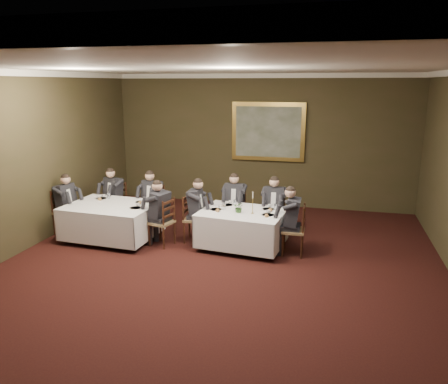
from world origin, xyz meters
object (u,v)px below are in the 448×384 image
at_px(chair_main_backleft, 235,220).
at_px(centerpiece, 239,207).
at_px(candlestick, 253,205).
at_px(table_second, 112,219).
at_px(diner_sec_backright, 153,206).
at_px(chair_sec_backright, 154,216).
at_px(diner_sec_endleft, 66,211).
at_px(painting, 268,132).
at_px(diner_main_endleft, 195,218).
at_px(chair_main_endleft, 194,228).
at_px(chair_main_backright, 274,224).
at_px(chair_sec_endright, 162,232).
at_px(table_main, 242,226).
at_px(chair_sec_backleft, 116,212).
at_px(diner_sec_backleft, 115,203).
at_px(diner_main_endright, 293,229).
at_px(chair_main_endright, 293,240).
at_px(diner_main_backright, 274,214).
at_px(diner_main_backleft, 235,210).
at_px(chair_sec_endleft, 66,221).

bearing_deg(chair_main_backleft, centerpiece, 107.47).
bearing_deg(candlestick, table_second, -178.04).
distance_m(table_second, diner_sec_backright, 1.07).
height_order(chair_sec_backright, diner_sec_endleft, diner_sec_endleft).
bearing_deg(painting, diner_main_endleft, -108.25).
bearing_deg(chair_main_endleft, diner_sec_backright, -118.53).
bearing_deg(chair_main_backright, candlestick, 71.66).
bearing_deg(chair_main_backright, table_second, 17.46).
distance_m(diner_main_endleft, candlestick, 1.34).
distance_m(table_second, chair_sec_endright, 1.18).
xyz_separation_m(table_main, chair_sec_backleft, (-3.22, 0.78, -0.17)).
bearing_deg(diner_sec_backright, chair_sec_backright, -90.00).
bearing_deg(diner_sec_backleft, diner_main_endright, -173.68).
bearing_deg(diner_main_endright, chair_sec_backright, 74.10).
xyz_separation_m(chair_main_backright, diner_sec_backright, (-2.77, -0.09, 0.23)).
xyz_separation_m(chair_main_endright, painting, (-1.05, 3.37, 1.73)).
relative_size(chair_sec_backright, centerpiece, 4.33).
bearing_deg(diner_sec_endleft, diner_sec_backleft, 153.18).
bearing_deg(diner_main_backright, candlestick, 71.44).
relative_size(diner_main_backright, chair_sec_endright, 1.35).
bearing_deg(diner_main_endright, diner_sec_backleft, 76.74).
bearing_deg(diner_sec_backleft, diner_main_backright, -161.67).
distance_m(diner_main_endleft, chair_sec_endright, 0.73).
relative_size(diner_main_backleft, diner_main_endleft, 1.00).
bearing_deg(chair_main_backleft, painting, -98.14).
height_order(diner_sec_backleft, painting, painting).
height_order(chair_main_backleft, diner_sec_backleft, diner_sec_backleft).
xyz_separation_m(chair_main_backleft, chair_sec_backleft, (-2.87, -0.11, 0.00)).
distance_m(diner_sec_backleft, chair_sec_backright, 1.02).
bearing_deg(chair_main_endright, diner_sec_backleft, 76.77).
relative_size(diner_main_backright, chair_main_endleft, 1.35).
relative_size(table_main, chair_sec_backleft, 1.79).
bearing_deg(chair_sec_backright, table_main, 174.32).
height_order(chair_sec_backright, chair_sec_endright, same).
xyz_separation_m(table_second, diner_main_endright, (3.82, 0.08, 0.06)).
relative_size(chair_main_backleft, centerpiece, 4.33).
xyz_separation_m(chair_main_backleft, chair_main_backright, (0.89, -0.10, 0.00)).
relative_size(candlestick, painting, 0.23).
height_order(table_main, diner_sec_backright, diner_sec_backright).
bearing_deg(diner_sec_backright, chair_sec_endleft, 38.16).
height_order(table_second, chair_sec_backleft, chair_sec_backleft).
distance_m(table_main, table_second, 2.79).
bearing_deg(chair_sec_backright, chair_sec_endleft, 38.44).
bearing_deg(diner_main_backright, chair_main_endright, 120.29).
xyz_separation_m(table_second, chair_sec_endleft, (-1.17, 0.07, -0.17)).
xyz_separation_m(diner_main_backleft, painting, (0.35, 2.37, 1.50)).
bearing_deg(candlestick, diner_sec_endleft, -179.54).
xyz_separation_m(chair_main_endleft, chair_main_endright, (2.09, -0.23, 0.00)).
height_order(diner_sec_backright, chair_sec_endleft, diner_sec_backright).
bearing_deg(diner_sec_backright, diner_main_backleft, -162.41).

